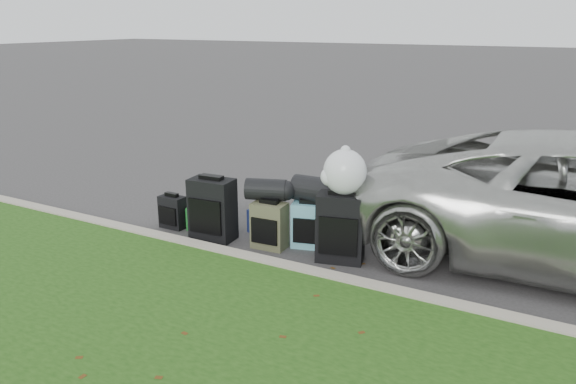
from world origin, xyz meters
The scene contains 12 objects.
ground centered at (0.00, 0.00, 0.00)m, with size 120.00×120.00×0.00m, color #383535.
curb centered at (0.00, -1.00, 0.07)m, with size 120.00×0.18×0.15m, color #9E937F.
suitcase_small_black centered at (-1.54, -0.42, 0.22)m, with size 0.35×0.19×0.44m, color black.
suitcase_large_black_left centered at (-0.81, -0.49, 0.40)m, with size 0.55×0.33×0.79m, color black.
suitcase_olive centered at (-0.04, -0.38, 0.29)m, with size 0.42×0.26×0.57m, color #3F402A.
suitcase_teal centered at (0.37, -0.13, 0.28)m, with size 0.39×0.23×0.56m, color teal.
suitcase_large_black_right centered at (0.88, -0.32, 0.40)m, with size 0.54×0.32×0.81m, color black.
tote_green centered at (-1.22, -0.28, 0.15)m, with size 0.27×0.22×0.31m, color #1A7626.
tote_navy centered at (-0.39, -0.02, 0.16)m, with size 0.29×0.23×0.31m, color navy.
duffel_left centered at (-0.14, -0.29, 0.71)m, with size 0.27×0.27×0.50m, color black.
duffel_right centered at (0.43, -0.05, 0.72)m, with size 0.32×0.32×0.57m, color black.
trash_bag centered at (0.89, -0.27, 1.06)m, with size 0.50×0.50×0.50m, color white.
Camera 1 is at (3.28, -5.90, 2.69)m, focal length 35.00 mm.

